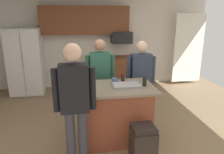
# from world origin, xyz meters

# --- Properties ---
(floor) EXTENTS (7.04, 7.04, 0.00)m
(floor) POSITION_xyz_m (0.00, 0.00, 0.00)
(floor) COLOR #937A5B
(floor) RESTS_ON ground
(back_wall) EXTENTS (6.40, 0.10, 2.60)m
(back_wall) POSITION_xyz_m (0.00, 2.80, 1.30)
(back_wall) COLOR white
(back_wall) RESTS_ON ground
(french_door_window_panel) EXTENTS (0.90, 0.06, 2.00)m
(french_door_window_panel) POSITION_xyz_m (2.60, 2.40, 1.10)
(french_door_window_panel) COLOR white
(french_door_window_panel) RESTS_ON ground
(cabinet_run_upper) EXTENTS (2.40, 0.38, 0.75)m
(cabinet_run_upper) POSITION_xyz_m (-0.40, 2.60, 1.93)
(cabinet_run_upper) COLOR brown
(cabinet_run_lower) EXTENTS (1.80, 0.63, 0.90)m
(cabinet_run_lower) POSITION_xyz_m (0.60, 2.48, 0.45)
(cabinet_run_lower) COLOR brown
(cabinet_run_lower) RESTS_ON ground
(refrigerator) EXTENTS (0.86, 0.76, 1.75)m
(refrigerator) POSITION_xyz_m (-2.00, 2.38, 0.88)
(refrigerator) COLOR white
(refrigerator) RESTS_ON ground
(microwave_over_range) EXTENTS (0.56, 0.40, 0.32)m
(microwave_over_range) POSITION_xyz_m (0.60, 2.50, 1.45)
(microwave_over_range) COLOR black
(kitchen_island) EXTENTS (1.29, 0.85, 0.97)m
(kitchen_island) POSITION_xyz_m (-0.08, -0.26, 0.49)
(kitchen_island) COLOR #9E4C33
(kitchen_island) RESTS_ON ground
(person_guest_right) EXTENTS (0.57, 0.23, 1.78)m
(person_guest_right) POSITION_xyz_m (-0.73, -0.85, 1.04)
(person_guest_right) COLOR #383842
(person_guest_right) RESTS_ON ground
(person_host_foreground) EXTENTS (0.57, 0.22, 1.66)m
(person_host_foreground) POSITION_xyz_m (-0.23, 0.50, 0.95)
(person_host_foreground) COLOR #383842
(person_host_foreground) RESTS_ON ground
(person_elder_center) EXTENTS (0.57, 0.22, 1.63)m
(person_elder_center) POSITION_xyz_m (0.54, 0.34, 0.93)
(person_elder_center) COLOR #4C5166
(person_elder_center) RESTS_ON ground
(glass_short_whisky) EXTENTS (0.07, 0.07, 0.15)m
(glass_short_whisky) POSITION_xyz_m (0.09, -0.09, 1.05)
(glass_short_whisky) COLOR #321E18
(glass_short_whisky) RESTS_ON kitchen_island
(glass_pilsner) EXTENTS (0.07, 0.07, 0.14)m
(glass_pilsner) POSITION_xyz_m (0.41, -0.31, 1.04)
(glass_pilsner) COLOR black
(glass_pilsner) RESTS_ON kitchen_island
(mug_blue_stoneware) EXTENTS (0.13, 0.09, 0.09)m
(mug_blue_stoneware) POSITION_xyz_m (-0.05, -0.09, 1.02)
(mug_blue_stoneware) COLOR #4C6B99
(mug_blue_stoneware) RESTS_ON kitchen_island
(serving_tray) EXTENTS (0.44, 0.30, 0.04)m
(serving_tray) POSITION_xyz_m (0.11, -0.29, 1.00)
(serving_tray) COLOR #B7B7BC
(serving_tray) RESTS_ON kitchen_island
(trash_bin) EXTENTS (0.34, 0.34, 0.61)m
(trash_bin) POSITION_xyz_m (0.21, -0.97, 0.30)
(trash_bin) COLOR black
(trash_bin) RESTS_ON ground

